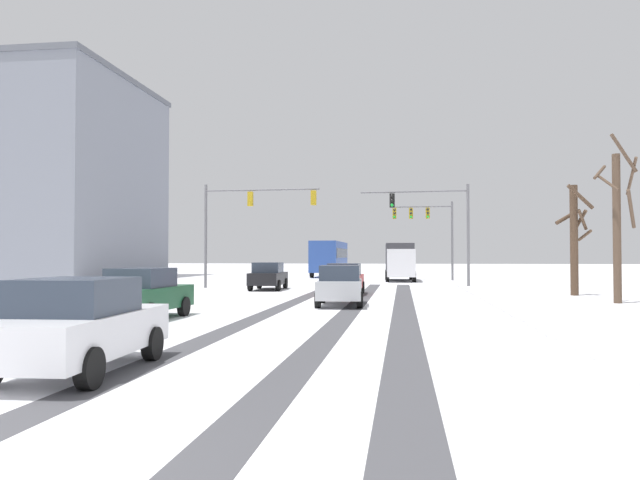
# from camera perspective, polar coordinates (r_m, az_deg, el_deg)

# --- Properties ---
(wheel_track_left_lane) EXTENTS (0.83, 38.86, 0.01)m
(wheel_track_left_lane) POSITION_cam_1_polar(r_m,az_deg,el_deg) (22.70, 8.01, -6.56)
(wheel_track_left_lane) COLOR #4C4C51
(wheel_track_left_lane) RESTS_ON ground
(wheel_track_right_lane) EXTENTS (0.73, 38.86, 0.01)m
(wheel_track_right_lane) POSITION_cam_1_polar(r_m,az_deg,el_deg) (23.17, -3.81, -6.47)
(wheel_track_right_lane) COLOR #4C4C51
(wheel_track_right_lane) RESTS_ON ground
(wheel_track_center) EXTENTS (0.74, 38.86, 0.01)m
(wheel_track_center) POSITION_cam_1_polar(r_m,az_deg,el_deg) (22.77, 3.10, -6.56)
(wheel_track_center) COLOR #4C4C51
(wheel_track_center) RESTS_ON ground
(sidewalk_kerb_right) EXTENTS (4.00, 38.86, 0.12)m
(sidewalk_kerb_right) POSITION_cam_1_polar(r_m,az_deg,el_deg) (21.64, 22.66, -6.55)
(sidewalk_kerb_right) COLOR white
(sidewalk_kerb_right) RESTS_ON ground
(traffic_signal_far_right) EXTENTS (5.06, 0.39, 6.50)m
(traffic_signal_far_right) POSITION_cam_1_polar(r_m,az_deg,el_deg) (50.36, 10.22, 1.63)
(traffic_signal_far_right) COLOR slate
(traffic_signal_far_right) RESTS_ON ground
(traffic_signal_near_right) EXTENTS (6.84, 0.49, 6.50)m
(traffic_signal_near_right) POSITION_cam_1_polar(r_m,az_deg,el_deg) (38.50, 11.07, 2.18)
(traffic_signal_near_right) COLOR slate
(traffic_signal_near_right) RESTS_ON ground
(traffic_signal_near_left) EXTENTS (7.36, 0.52, 6.50)m
(traffic_signal_near_left) POSITION_cam_1_polar(r_m,az_deg,el_deg) (37.57, -7.12, 2.60)
(traffic_signal_near_left) COLOR slate
(traffic_signal_near_left) RESTS_ON ground
(car_black_lead) EXTENTS (1.94, 4.15, 1.62)m
(car_black_lead) POSITION_cam_1_polar(r_m,az_deg,el_deg) (35.57, -4.95, -3.43)
(car_black_lead) COLOR black
(car_black_lead) RESTS_ON ground
(car_red_second) EXTENTS (1.85, 4.11, 1.62)m
(car_red_second) POSITION_cam_1_polar(r_m,az_deg,el_deg) (30.87, 2.36, -3.73)
(car_red_second) COLOR red
(car_red_second) RESTS_ON ground
(car_silver_third) EXTENTS (2.02, 4.19, 1.62)m
(car_silver_third) POSITION_cam_1_polar(r_m,az_deg,el_deg) (24.21, 1.93, -4.33)
(car_silver_third) COLOR #B7BABF
(car_silver_third) RESTS_ON ground
(car_dark_green_fourth) EXTENTS (1.97, 4.17, 1.62)m
(car_dark_green_fourth) POSITION_cam_1_polar(r_m,az_deg,el_deg) (19.68, -16.51, -4.91)
(car_dark_green_fourth) COLOR #194C2D
(car_dark_green_fourth) RESTS_ON ground
(car_white_fifth) EXTENTS (1.98, 4.17, 1.62)m
(car_white_fifth) POSITION_cam_1_polar(r_m,az_deg,el_deg) (11.15, -21.99, -7.51)
(car_white_fifth) COLOR silver
(car_white_fifth) RESTS_ON ground
(bus_oncoming) EXTENTS (2.69, 11.00, 3.38)m
(bus_oncoming) POSITION_cam_1_polar(r_m,az_deg,el_deg) (58.86, 0.92, -1.54)
(bus_oncoming) COLOR #284793
(bus_oncoming) RESTS_ON ground
(box_truck_delivery) EXTENTS (2.50, 7.47, 3.02)m
(box_truck_delivery) POSITION_cam_1_polar(r_m,az_deg,el_deg) (48.63, 7.60, -1.95)
(box_truck_delivery) COLOR silver
(box_truck_delivery) RESTS_ON ground
(bare_tree_sidewalk_mid) EXTENTS (1.84, 1.83, 7.11)m
(bare_tree_sidewalk_mid) POSITION_cam_1_polar(r_m,az_deg,el_deg) (28.33, 26.48, 1.77)
(bare_tree_sidewalk_mid) COLOR brown
(bare_tree_sidewalk_mid) RESTS_ON ground
(bare_tree_sidewalk_far) EXTENTS (1.71, 1.76, 5.61)m
(bare_tree_sidewalk_far) POSITION_cam_1_polar(r_m,az_deg,el_deg) (33.01, 23.09, 0.42)
(bare_tree_sidewalk_far) COLOR #4C3828
(bare_tree_sidewalk_far) RESTS_ON ground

